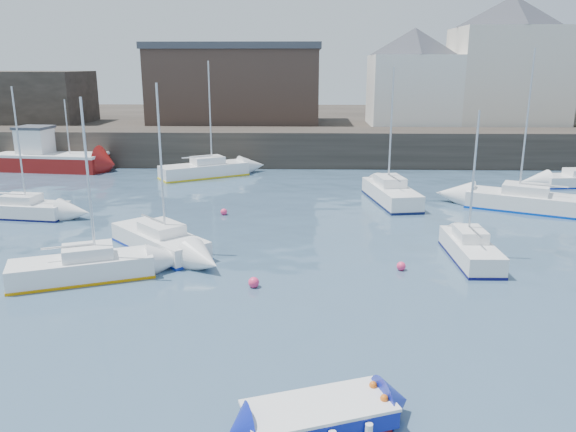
{
  "coord_description": "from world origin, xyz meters",
  "views": [
    {
      "loc": [
        0.76,
        -13.65,
        8.45
      ],
      "look_at": [
        0.0,
        12.0,
        1.5
      ],
      "focal_mm": 35.0,
      "sensor_mm": 36.0,
      "label": 1
    }
  ],
  "objects_px": {
    "sailboat_c": "(470,249)",
    "buoy_near": "(254,287)",
    "sailboat_f": "(391,193)",
    "sailboat_h": "(204,170)",
    "sailboat_d": "(530,201)",
    "sailboat_e": "(18,209)",
    "sailboat_a": "(83,267)",
    "buoy_far": "(224,215)",
    "sailboat_b": "(160,240)",
    "buoy_mid": "(401,270)",
    "fishing_boat": "(48,157)",
    "blue_dinghy": "(319,415)"
  },
  "relations": [
    {
      "from": "sailboat_c",
      "to": "buoy_near",
      "type": "height_order",
      "value": "sailboat_c"
    },
    {
      "from": "sailboat_f",
      "to": "sailboat_h",
      "type": "height_order",
      "value": "sailboat_h"
    },
    {
      "from": "sailboat_d",
      "to": "sailboat_e",
      "type": "bearing_deg",
      "value": -175.56
    },
    {
      "from": "sailboat_a",
      "to": "sailboat_f",
      "type": "relative_size",
      "value": 0.88
    },
    {
      "from": "sailboat_a",
      "to": "buoy_far",
      "type": "distance_m",
      "value": 11.13
    },
    {
      "from": "sailboat_b",
      "to": "buoy_mid",
      "type": "xyz_separation_m",
      "value": [
        10.89,
        -2.31,
        -0.5
      ]
    },
    {
      "from": "sailboat_f",
      "to": "sailboat_h",
      "type": "bearing_deg",
      "value": 149.27
    },
    {
      "from": "fishing_boat",
      "to": "buoy_far",
      "type": "xyz_separation_m",
      "value": [
        16.42,
        -13.82,
        -1.11
      ]
    },
    {
      "from": "sailboat_f",
      "to": "buoy_far",
      "type": "bearing_deg",
      "value": -161.35
    },
    {
      "from": "fishing_boat",
      "to": "sailboat_e",
      "type": "bearing_deg",
      "value": -72.01
    },
    {
      "from": "fishing_boat",
      "to": "sailboat_e",
      "type": "height_order",
      "value": "sailboat_e"
    },
    {
      "from": "sailboat_d",
      "to": "sailboat_f",
      "type": "bearing_deg",
      "value": 166.57
    },
    {
      "from": "buoy_near",
      "to": "buoy_far",
      "type": "bearing_deg",
      "value": 103.98
    },
    {
      "from": "fishing_boat",
      "to": "sailboat_h",
      "type": "distance_m",
      "value": 13.58
    },
    {
      "from": "sailboat_e",
      "to": "sailboat_h",
      "type": "distance_m",
      "value": 14.83
    },
    {
      "from": "sailboat_a",
      "to": "sailboat_d",
      "type": "distance_m",
      "value": 25.32
    },
    {
      "from": "sailboat_e",
      "to": "sailboat_c",
      "type": "bearing_deg",
      "value": -15.57
    },
    {
      "from": "blue_dinghy",
      "to": "sailboat_a",
      "type": "height_order",
      "value": "sailboat_a"
    },
    {
      "from": "blue_dinghy",
      "to": "sailboat_a",
      "type": "xyz_separation_m",
      "value": [
        -9.33,
        9.45,
        0.13
      ]
    },
    {
      "from": "buoy_far",
      "to": "buoy_mid",
      "type": "bearing_deg",
      "value": -45.06
    },
    {
      "from": "sailboat_d",
      "to": "buoy_mid",
      "type": "height_order",
      "value": "sailboat_d"
    },
    {
      "from": "sailboat_d",
      "to": "buoy_near",
      "type": "xyz_separation_m",
      "value": [
        -15.44,
        -12.41,
        -0.57
      ]
    },
    {
      "from": "sailboat_b",
      "to": "sailboat_f",
      "type": "bearing_deg",
      "value": 39.09
    },
    {
      "from": "sailboat_c",
      "to": "sailboat_e",
      "type": "xyz_separation_m",
      "value": [
        -23.76,
        6.62,
        -0.03
      ]
    },
    {
      "from": "sailboat_c",
      "to": "sailboat_h",
      "type": "height_order",
      "value": "sailboat_h"
    },
    {
      "from": "fishing_boat",
      "to": "buoy_near",
      "type": "xyz_separation_m",
      "value": [
        19.13,
        -24.72,
        -1.11
      ]
    },
    {
      "from": "sailboat_e",
      "to": "sailboat_b",
      "type": "bearing_deg",
      "value": -30.82
    },
    {
      "from": "blue_dinghy",
      "to": "buoy_near",
      "type": "distance_m",
      "value": 9.13
    },
    {
      "from": "sailboat_f",
      "to": "sailboat_h",
      "type": "relative_size",
      "value": 0.95
    },
    {
      "from": "blue_dinghy",
      "to": "fishing_boat",
      "type": "relative_size",
      "value": 0.43
    },
    {
      "from": "sailboat_c",
      "to": "sailboat_a",
      "type": "bearing_deg",
      "value": -170.15
    },
    {
      "from": "sailboat_d",
      "to": "sailboat_h",
      "type": "relative_size",
      "value": 1.07
    },
    {
      "from": "sailboat_c",
      "to": "buoy_mid",
      "type": "height_order",
      "value": "sailboat_c"
    },
    {
      "from": "sailboat_e",
      "to": "sailboat_h",
      "type": "height_order",
      "value": "sailboat_h"
    },
    {
      "from": "blue_dinghy",
      "to": "buoy_near",
      "type": "xyz_separation_m",
      "value": [
        -2.34,
        8.82,
        -0.38
      ]
    },
    {
      "from": "blue_dinghy",
      "to": "sailboat_b",
      "type": "xyz_separation_m",
      "value": [
        -7.15,
        13.2,
        0.12
      ]
    },
    {
      "from": "sailboat_b",
      "to": "sailboat_c",
      "type": "height_order",
      "value": "sailboat_b"
    },
    {
      "from": "buoy_mid",
      "to": "sailboat_e",
      "type": "bearing_deg",
      "value": 158.61
    },
    {
      "from": "blue_dinghy",
      "to": "sailboat_d",
      "type": "xyz_separation_m",
      "value": [
        13.09,
        21.23,
        0.19
      ]
    },
    {
      "from": "buoy_far",
      "to": "sailboat_d",
      "type": "bearing_deg",
      "value": 4.77
    },
    {
      "from": "sailboat_f",
      "to": "fishing_boat",
      "type": "bearing_deg",
      "value": 158.63
    },
    {
      "from": "sailboat_e",
      "to": "buoy_far",
      "type": "distance_m",
      "value": 11.71
    },
    {
      "from": "sailboat_b",
      "to": "sailboat_d",
      "type": "distance_m",
      "value": 21.77
    },
    {
      "from": "sailboat_f",
      "to": "buoy_near",
      "type": "relative_size",
      "value": 19.24
    },
    {
      "from": "fishing_boat",
      "to": "sailboat_d",
      "type": "distance_m",
      "value": 36.7
    },
    {
      "from": "sailboat_a",
      "to": "sailboat_c",
      "type": "distance_m",
      "value": 16.61
    },
    {
      "from": "sailboat_a",
      "to": "sailboat_f",
      "type": "distance_m",
      "value": 19.88
    },
    {
      "from": "sailboat_c",
      "to": "sailboat_f",
      "type": "xyz_separation_m",
      "value": [
        -1.94,
        10.84,
        0.08
      ]
    },
    {
      "from": "sailboat_h",
      "to": "buoy_near",
      "type": "height_order",
      "value": "sailboat_h"
    },
    {
      "from": "sailboat_c",
      "to": "buoy_mid",
      "type": "relative_size",
      "value": 16.97
    }
  ]
}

